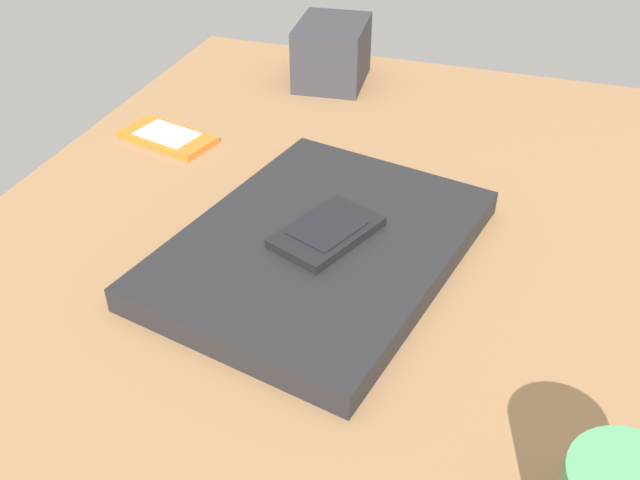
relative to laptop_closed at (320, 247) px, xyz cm
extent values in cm
cube|color=olive|center=(9.01, 4.17, -2.71)|extent=(120.00, 80.00, 3.00)
cube|color=black|center=(0.00, 0.00, 0.00)|extent=(35.73, 29.44, 2.42)
cube|color=black|center=(-0.24, 0.59, 1.65)|extent=(11.67, 9.54, 0.88)
cube|color=black|center=(-0.24, 0.59, 2.16)|extent=(7.61, 6.83, 0.14)
cube|color=orange|center=(-16.44, -25.01, -0.80)|extent=(8.37, 12.58, 0.82)
cube|color=white|center=(-16.44, -25.01, -0.32)|extent=(6.08, 8.02, 0.14)
cube|color=#2D2D33|center=(-39.76, -11.55, 3.02)|extent=(12.27, 10.23, 8.45)
camera|label=1|loc=(50.16, 16.79, 38.98)|focal=39.50mm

